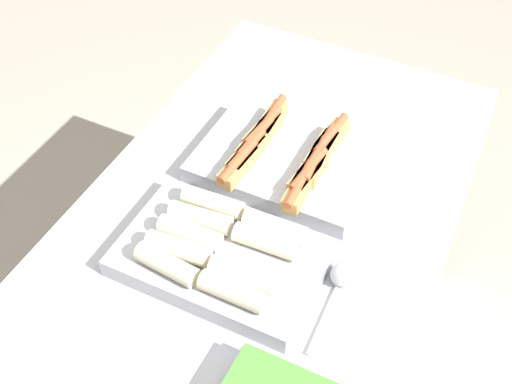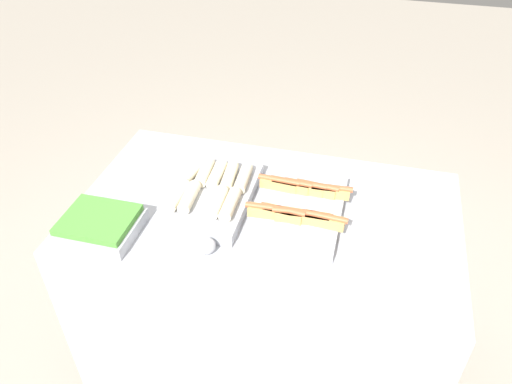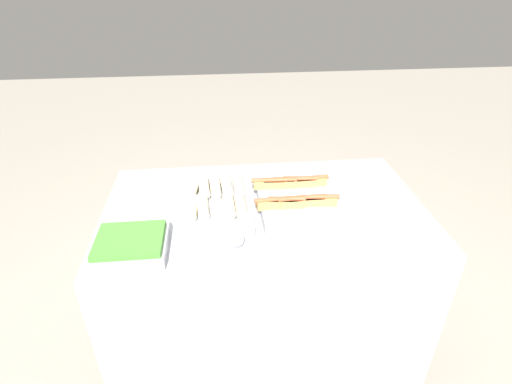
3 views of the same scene
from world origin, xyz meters
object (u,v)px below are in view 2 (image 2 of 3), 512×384
(tray_hotdogs, at_px, (300,207))
(tray_wraps, at_px, (211,193))
(serving_spoon_near, at_px, (205,246))
(tray_side_front, at_px, (100,225))

(tray_hotdogs, distance_m, tray_wraps, 0.35)
(serving_spoon_near, bearing_deg, tray_wraps, 103.72)
(tray_hotdogs, distance_m, tray_side_front, 0.74)
(tray_side_front, bearing_deg, tray_wraps, 39.88)
(tray_hotdogs, height_order, tray_wraps, tray_hotdogs)
(tray_wraps, height_order, tray_side_front, tray_wraps)
(tray_side_front, bearing_deg, tray_hotdogs, 21.97)
(serving_spoon_near, bearing_deg, tray_side_front, -179.80)
(tray_wraps, xyz_separation_m, tray_side_front, (-0.33, -0.28, -0.00))
(tray_wraps, relative_size, tray_side_front, 1.72)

